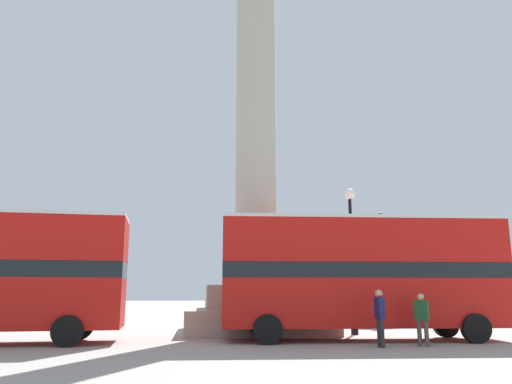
# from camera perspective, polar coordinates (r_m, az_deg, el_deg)

# --- Properties ---
(ground_plane) EXTENTS (200.00, 200.00, 0.00)m
(ground_plane) POSITION_cam_1_polar(r_m,az_deg,el_deg) (22.97, 0.00, -15.71)
(ground_plane) COLOR #9E9B93
(monument_column) EXTENTS (6.22, 6.22, 22.77)m
(monument_column) POSITION_cam_1_polar(r_m,az_deg,el_deg) (23.61, 0.00, 2.47)
(monument_column) COLOR #A39E8E
(monument_column) RESTS_ON ground_plane
(bus_a) EXTENTS (10.39, 3.13, 4.45)m
(bus_a) POSITION_cam_1_polar(r_m,az_deg,el_deg) (19.12, 11.94, -8.96)
(bus_a) COLOR #B7140F
(bus_a) RESTS_ON ground_plane
(equestrian_statue) EXTENTS (4.33, 3.74, 6.38)m
(equestrian_statue) POSITION_cam_1_polar(r_m,az_deg,el_deg) (30.05, 14.49, -10.92)
(equestrian_statue) COLOR #A39E8E
(equestrian_statue) RESTS_ON ground_plane
(street_lamp) EXTENTS (0.48, 0.48, 6.20)m
(street_lamp) POSITION_cam_1_polar(r_m,az_deg,el_deg) (21.96, 10.85, -5.82)
(street_lamp) COLOR black
(street_lamp) RESTS_ON ground_plane
(pedestrian_near_lamp) EXTENTS (0.43, 0.44, 1.68)m
(pedestrian_near_lamp) POSITION_cam_1_polar(r_m,az_deg,el_deg) (17.61, 18.43, -13.36)
(pedestrian_near_lamp) COLOR #4C473D
(pedestrian_near_lamp) RESTS_ON ground_plane
(pedestrian_by_plinth) EXTENTS (0.24, 0.47, 1.80)m
(pedestrian_by_plinth) POSITION_cam_1_polar(r_m,az_deg,el_deg) (16.93, 13.96, -13.39)
(pedestrian_by_plinth) COLOR #28282D
(pedestrian_by_plinth) RESTS_ON ground_plane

